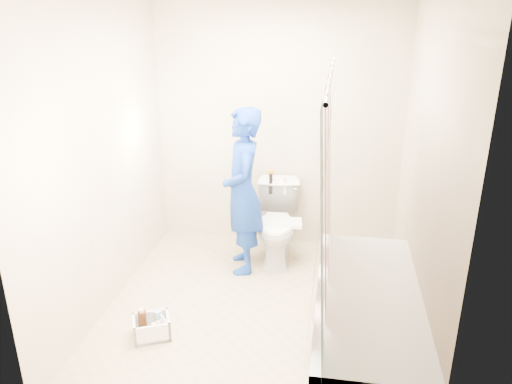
% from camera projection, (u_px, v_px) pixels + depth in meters
% --- Properties ---
extents(floor, '(2.60, 2.60, 0.00)m').
position_uv_depth(floor, '(256.00, 308.00, 4.08)').
color(floor, tan).
rests_on(floor, ground).
extents(wall_back, '(2.40, 0.02, 2.40)m').
position_uv_depth(wall_back, '(278.00, 128.00, 4.86)').
color(wall_back, beige).
rests_on(wall_back, ground).
extents(wall_front, '(2.40, 0.02, 2.40)m').
position_uv_depth(wall_front, '(212.00, 250.00, 2.46)').
color(wall_front, beige).
rests_on(wall_front, ground).
extents(wall_left, '(0.02, 2.60, 2.40)m').
position_uv_depth(wall_left, '(102.00, 161.00, 3.84)').
color(wall_left, beige).
rests_on(wall_left, ground).
extents(wall_right, '(0.02, 2.60, 2.40)m').
position_uv_depth(wall_right, '(425.00, 178.00, 3.47)').
color(wall_right, beige).
rests_on(wall_right, ground).
extents(bathtub, '(0.70, 1.75, 0.50)m').
position_uv_depth(bathtub, '(366.00, 322.00, 3.47)').
color(bathtub, white).
rests_on(bathtub, ground).
extents(curtain_rod, '(0.02, 1.90, 0.02)m').
position_uv_depth(curtain_rod, '(331.00, 74.00, 2.92)').
color(curtain_rod, silver).
rests_on(curtain_rod, wall_back).
extents(shower_curtain, '(0.06, 1.75, 1.80)m').
position_uv_depth(shower_curtain, '(324.00, 220.00, 3.25)').
color(shower_curtain, silver).
rests_on(shower_curtain, curtain_rod).
extents(toilet, '(0.48, 0.76, 0.74)m').
position_uv_depth(toilet, '(278.00, 224.00, 4.77)').
color(toilet, white).
rests_on(toilet, ground).
extents(tank_lid, '(0.47, 0.24, 0.03)m').
position_uv_depth(tank_lid, '(277.00, 223.00, 4.63)').
color(tank_lid, white).
rests_on(tank_lid, toilet).
extents(tank_internals, '(0.18, 0.06, 0.24)m').
position_uv_depth(tank_internals, '(275.00, 181.00, 4.82)').
color(tank_internals, black).
rests_on(tank_internals, toilet).
extents(plumber, '(0.50, 0.63, 1.52)m').
position_uv_depth(plumber, '(243.00, 192.00, 4.46)').
color(plumber, '#1010A2').
rests_on(plumber, ground).
extents(cleaning_caddy, '(0.33, 0.30, 0.20)m').
position_uv_depth(cleaning_caddy, '(153.00, 328.00, 3.72)').
color(cleaning_caddy, white).
rests_on(cleaning_caddy, ground).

